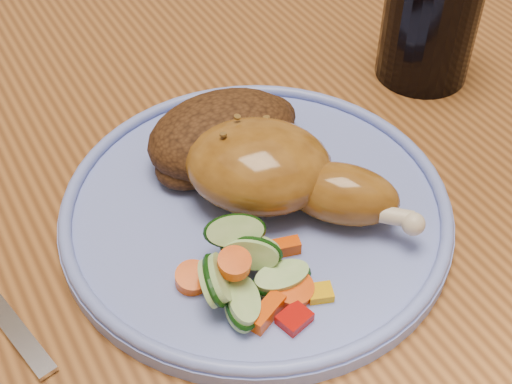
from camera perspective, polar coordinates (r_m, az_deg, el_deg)
dining_table at (r=0.68m, az=-2.58°, el=-1.11°), size 0.90×1.40×0.75m
chair_far at (r=1.26m, az=-16.01°, el=11.38°), size 0.42×0.42×0.91m
plate at (r=0.55m, az=0.00°, el=-1.55°), size 0.30×0.30×0.01m
plate_rim at (r=0.54m, az=0.00°, el=-0.75°), size 0.30×0.30×0.01m
chicken_leg at (r=0.53m, az=1.82°, el=1.58°), size 0.16×0.18×0.06m
rice_pilaf at (r=0.58m, az=-2.49°, el=4.61°), size 0.14×0.09×0.05m
vegetable_pile at (r=0.48m, az=-0.60°, el=-6.44°), size 0.09×0.10×0.05m
drinking_glass at (r=0.69m, az=13.74°, el=13.19°), size 0.09×0.09×0.11m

